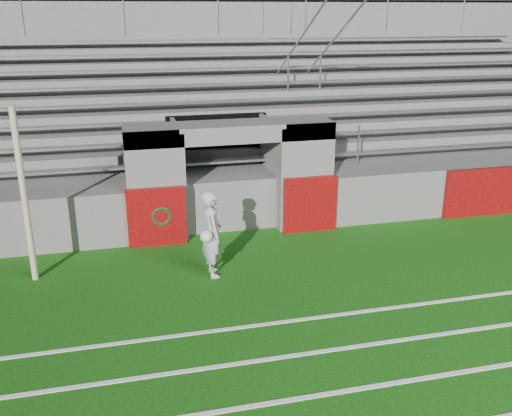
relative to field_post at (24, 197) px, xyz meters
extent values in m
plane|color=#11480C|center=(4.30, -1.77, -1.71)|extent=(90.00, 90.00, 0.00)
cylinder|color=#C0AB8E|center=(0.00, 0.00, 0.00)|extent=(0.12, 0.12, 3.41)
cube|color=white|center=(4.30, -4.77, -1.70)|extent=(28.00, 0.09, 0.01)
cube|color=white|center=(4.30, -3.77, -1.70)|extent=(28.00, 0.09, 0.01)
cube|color=white|center=(4.30, -2.77, -1.70)|extent=(28.00, 0.09, 0.01)
cube|color=#5B5856|center=(2.50, 1.73, -0.41)|extent=(1.20, 1.00, 2.60)
cube|color=#5B5856|center=(6.10, 1.73, -0.41)|extent=(1.20, 1.00, 2.60)
cube|color=black|center=(4.30, 3.43, -0.46)|extent=(2.60, 0.20, 2.50)
cube|color=#5B5856|center=(3.15, 2.33, -0.46)|extent=(0.10, 2.20, 2.50)
cube|color=#5B5856|center=(5.45, 2.33, -0.46)|extent=(0.10, 2.20, 2.50)
cube|color=#5B5856|center=(4.30, 1.73, 0.69)|extent=(4.80, 1.00, 0.40)
cube|color=#5B5856|center=(4.30, 5.58, -0.56)|extent=(26.00, 8.00, 0.20)
cube|color=#5B5856|center=(4.30, 5.58, -1.18)|extent=(26.00, 8.00, 1.05)
cube|color=#5C0708|center=(2.50, 1.17, -1.03)|extent=(1.30, 0.15, 1.35)
cube|color=#5C0708|center=(6.10, 1.17, -1.03)|extent=(1.30, 0.15, 1.35)
cube|color=#5C0708|center=(10.80, 1.17, -1.08)|extent=(2.20, 0.15, 1.25)
cube|color=gray|center=(4.30, 2.65, -0.24)|extent=(23.00, 0.28, 0.06)
cube|color=#5B5856|center=(4.30, 3.50, -0.27)|extent=(24.00, 0.75, 0.38)
cube|color=gray|center=(4.30, 3.40, 0.14)|extent=(23.00, 0.28, 0.06)
cube|color=#5B5856|center=(4.30, 4.25, -0.08)|extent=(24.00, 0.75, 0.76)
cube|color=gray|center=(4.30, 4.15, 0.52)|extent=(23.00, 0.28, 0.06)
cube|color=#5B5856|center=(4.30, 5.00, 0.11)|extent=(24.00, 0.75, 1.14)
cube|color=gray|center=(4.30, 4.90, 0.90)|extent=(23.00, 0.28, 0.06)
cube|color=#5B5856|center=(4.30, 5.75, 0.30)|extent=(24.00, 0.75, 1.52)
cube|color=gray|center=(4.30, 5.65, 1.28)|extent=(23.00, 0.28, 0.06)
cube|color=#5B5856|center=(4.30, 6.50, 0.49)|extent=(24.00, 0.75, 1.90)
cube|color=gray|center=(4.30, 6.40, 1.66)|extent=(23.00, 0.28, 0.06)
cube|color=#5B5856|center=(4.30, 7.25, 0.68)|extent=(24.00, 0.75, 2.28)
cube|color=gray|center=(4.30, 7.15, 2.04)|extent=(23.00, 0.28, 0.06)
cube|color=#5B5856|center=(4.30, 8.00, 0.87)|extent=(24.00, 0.75, 2.66)
cube|color=gray|center=(4.30, 7.90, 2.42)|extent=(23.00, 0.28, 0.06)
cube|color=#5B5856|center=(4.30, 8.68, 0.94)|extent=(26.00, 0.60, 5.29)
cylinder|color=#A5A8AD|center=(6.80, 2.38, 0.04)|extent=(0.05, 0.05, 1.00)
cylinder|color=#A5A8AD|center=(6.80, 5.38, 1.56)|extent=(0.05, 0.05, 1.00)
cylinder|color=#A5A8AD|center=(6.80, 8.38, 3.08)|extent=(0.05, 0.05, 1.00)
cylinder|color=#A5A8AD|center=(6.80, 5.38, 2.06)|extent=(0.05, 6.02, 3.08)
cylinder|color=#A5A8AD|center=(7.80, 2.38, 0.04)|extent=(0.05, 0.05, 1.00)
cylinder|color=#A5A8AD|center=(7.80, 5.38, 1.56)|extent=(0.05, 0.05, 1.00)
cylinder|color=#A5A8AD|center=(7.80, 8.38, 3.08)|extent=(0.05, 0.05, 1.00)
cylinder|color=#A5A8AD|center=(7.80, 5.38, 2.06)|extent=(0.05, 6.02, 3.08)
cylinder|color=#A5A8AD|center=(-0.70, 8.38, 3.13)|extent=(0.05, 0.05, 1.10)
cylinder|color=#A5A8AD|center=(2.30, 8.38, 3.13)|extent=(0.05, 0.05, 1.10)
cylinder|color=#A5A8AD|center=(5.30, 8.38, 3.13)|extent=(0.05, 0.05, 1.10)
cylinder|color=#A5A8AD|center=(8.30, 8.38, 3.13)|extent=(0.05, 0.05, 1.10)
cylinder|color=#A5A8AD|center=(11.30, 8.38, 3.13)|extent=(0.05, 0.05, 1.10)
cylinder|color=#A5A8AD|center=(14.30, 8.38, 3.13)|extent=(0.05, 0.05, 1.10)
imported|color=#ABB0B5|center=(3.46, -0.63, -0.83)|extent=(0.43, 0.65, 1.76)
sphere|color=white|center=(3.31, -0.83, -0.80)|extent=(0.25, 0.25, 0.25)
torus|color=#0C3C18|center=(2.61, 1.18, -1.02)|extent=(0.60, 0.11, 0.60)
torus|color=#0B3B19|center=(2.61, 1.13, -1.01)|extent=(0.46, 0.09, 0.46)
camera|label=1|loc=(1.78, -10.94, 3.32)|focal=40.00mm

